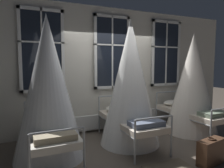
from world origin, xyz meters
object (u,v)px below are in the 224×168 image
(suitcase_dark, at_px, (211,152))
(cot_third, at_px, (192,85))
(cot_first, at_px, (48,90))
(cot_second, at_px, (130,84))

(suitcase_dark, bearing_deg, cot_third, 46.34)
(cot_first, xyz_separation_m, cot_third, (3.49, 0.04, -0.06))
(cot_third, bearing_deg, cot_second, 89.98)
(cot_third, bearing_deg, suitcase_dark, 145.36)
(suitcase_dark, bearing_deg, cot_first, 140.79)
(cot_first, xyz_separation_m, suitcase_dark, (2.50, -1.42, -1.05))
(cot_first, bearing_deg, cot_third, -89.29)
(cot_third, distance_m, suitcase_dark, 2.02)
(cot_second, distance_m, cot_third, 1.79)
(cot_second, xyz_separation_m, suitcase_dark, (0.80, -1.44, -1.07))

